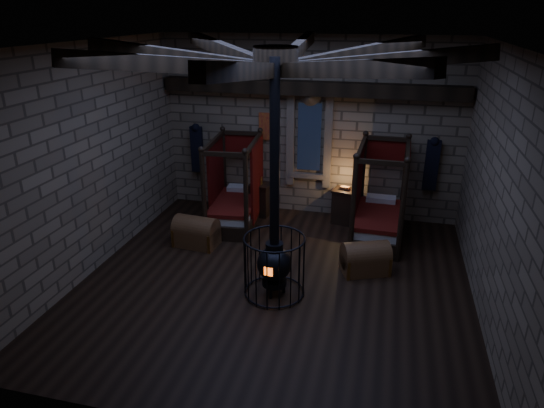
% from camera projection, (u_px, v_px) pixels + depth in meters
% --- Properties ---
extents(room, '(7.02, 7.02, 4.29)m').
position_uv_depth(room, '(277.00, 74.00, 7.65)').
color(room, black).
rests_on(room, ground).
extents(bed_left, '(1.19, 2.00, 2.00)m').
position_uv_depth(bed_left, '(236.00, 203.00, 11.28)').
color(bed_left, black).
rests_on(bed_left, ground).
extents(bed_right, '(1.10, 2.01, 2.07)m').
position_uv_depth(bed_right, '(379.00, 216.00, 10.56)').
color(bed_right, black).
rests_on(bed_right, ground).
extents(trunk_left, '(0.96, 0.66, 0.66)m').
position_uv_depth(trunk_left, '(196.00, 232.00, 10.28)').
color(trunk_left, brown).
rests_on(trunk_left, ground).
extents(trunk_right, '(1.01, 0.84, 0.64)m').
position_uv_depth(trunk_right, '(365.00, 259.00, 9.22)').
color(trunk_right, brown).
rests_on(trunk_right, ground).
extents(nightstand_left, '(0.55, 0.53, 0.98)m').
position_uv_depth(nightstand_left, '(260.00, 199.00, 11.76)').
color(nightstand_left, black).
rests_on(nightstand_left, ground).
extents(nightstand_right, '(0.60, 0.58, 0.90)m').
position_uv_depth(nightstand_right, '(344.00, 206.00, 11.34)').
color(nightstand_right, black).
rests_on(nightstand_right, ground).
extents(stove, '(1.07, 1.07, 4.05)m').
position_uv_depth(stove, '(274.00, 261.00, 8.38)').
color(stove, black).
rests_on(stove, ground).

